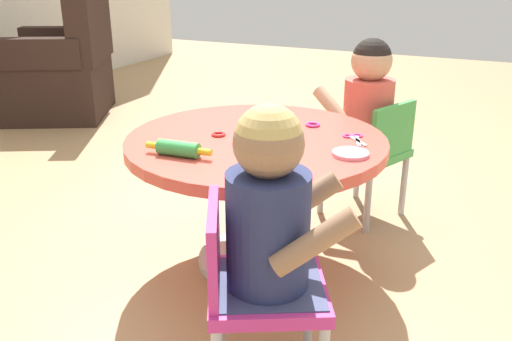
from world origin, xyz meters
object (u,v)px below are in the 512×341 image
object	(u,v)px
seated_child_left	(270,207)
armchair_dark	(61,73)
rolling_pin	(178,149)
child_chair_right	(371,152)
craft_scissors	(355,138)
craft_table	(256,168)
child_chair_left	(254,287)
seated_child_right	(368,99)

from	to	relation	value
seated_child_left	armchair_dark	size ratio (longest dim) A/B	0.53
seated_child_left	armchair_dark	bearing A→B (deg)	52.35
seated_child_left	rolling_pin	world-z (taller)	seated_child_left
seated_child_left	rolling_pin	xyz separation A→B (m)	(0.29, 0.44, -0.00)
child_chair_right	craft_scissors	world-z (taller)	child_chair_right
seated_child_left	craft_scissors	bearing A→B (deg)	-1.96
child_chair_right	rolling_pin	world-z (taller)	rolling_pin
craft_table	armchair_dark	world-z (taller)	armchair_dark
seated_child_left	child_chair_left	bearing A→B (deg)	117.27
child_chair_right	seated_child_right	distance (m)	0.23
craft_table	craft_scissors	distance (m)	0.37
seated_child_left	craft_table	bearing A→B (deg)	27.73
craft_table	child_chair_right	size ratio (longest dim) A/B	1.73
child_chair_left	child_chair_right	distance (m)	1.16
craft_table	child_chair_left	distance (m)	0.65
seated_child_left	armchair_dark	distance (m)	3.10
armchair_dark	craft_table	bearing A→B (deg)	-121.57
rolling_pin	seated_child_right	bearing A→B (deg)	-24.48
child_chair_left	armchair_dark	distance (m)	3.08
seated_child_left	rolling_pin	bearing A→B (deg)	56.88
child_chair_right	seated_child_right	bearing A→B (deg)	66.50
armchair_dark	craft_scissors	bearing A→B (deg)	-115.76
child_chair_left	seated_child_left	bearing A→B (deg)	-62.73
craft_table	child_chair_left	size ratio (longest dim) A/B	1.73
craft_table	child_chair_left	world-z (taller)	child_chair_left
seated_child_left	seated_child_right	size ratio (longest dim) A/B	1.00
armchair_dark	rolling_pin	bearing A→B (deg)	-128.58
child_chair_right	armchair_dark	bearing A→B (deg)	72.97
child_chair_right	armchair_dark	world-z (taller)	armchair_dark
craft_scissors	rolling_pin	bearing A→B (deg)	131.06
craft_table	seated_child_left	distance (m)	0.66
armchair_dark	craft_scissors	xyz separation A→B (m)	(-1.19, -2.48, 0.20)
child_chair_right	child_chair_left	bearing A→B (deg)	178.79
child_chair_left	armchair_dark	bearing A→B (deg)	51.68
seated_child_left	armchair_dark	world-z (taller)	armchair_dark
armchair_dark	seated_child_left	bearing A→B (deg)	-127.65
seated_child_left	craft_scissors	world-z (taller)	seated_child_left
child_chair_left	seated_child_left	distance (m)	0.23
child_chair_left	rolling_pin	xyz separation A→B (m)	(0.31, 0.41, 0.22)
seated_child_right	rolling_pin	distance (m)	0.96
child_chair_left	seated_child_left	xyz separation A→B (m)	(0.02, -0.04, 0.23)
craft_table	seated_child_left	xyz separation A→B (m)	(-0.57, -0.30, 0.14)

